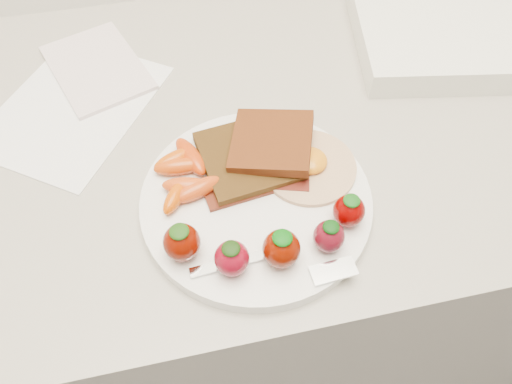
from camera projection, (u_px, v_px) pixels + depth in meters
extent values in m
cube|color=gray|center=(247.00, 268.00, 1.04)|extent=(2.00, 0.60, 0.90)
cylinder|color=white|center=(256.00, 201.00, 0.59)|extent=(0.27, 0.27, 0.02)
cube|color=black|center=(249.00, 157.00, 0.60)|extent=(0.12, 0.12, 0.01)
cube|color=black|center=(272.00, 142.00, 0.60)|extent=(0.12, 0.12, 0.02)
cylinder|color=beige|center=(309.00, 167.00, 0.60)|extent=(0.15, 0.15, 0.01)
ellipsoid|color=orange|center=(310.00, 161.00, 0.60)|extent=(0.05, 0.05, 0.02)
cube|color=#47150A|center=(251.00, 189.00, 0.58)|extent=(0.11, 0.04, 0.00)
cube|color=black|center=(263.00, 180.00, 0.59)|extent=(0.11, 0.06, 0.00)
cube|color=#361107|center=(255.00, 174.00, 0.59)|extent=(0.11, 0.07, 0.00)
ellipsoid|color=#BD400A|center=(179.00, 167.00, 0.59)|extent=(0.06, 0.02, 0.02)
ellipsoid|color=#C54411|center=(189.00, 186.00, 0.58)|extent=(0.07, 0.04, 0.02)
ellipsoid|color=#C44701|center=(176.00, 196.00, 0.57)|extent=(0.04, 0.05, 0.02)
ellipsoid|color=#B83306|center=(191.00, 156.00, 0.60)|extent=(0.04, 0.07, 0.02)
ellipsoid|color=#BD4605|center=(176.00, 159.00, 0.60)|extent=(0.06, 0.04, 0.02)
ellipsoid|color=#BE3F0F|center=(197.00, 189.00, 0.57)|extent=(0.07, 0.04, 0.02)
ellipsoid|color=#590A00|center=(182.00, 242.00, 0.52)|extent=(0.04, 0.04, 0.04)
ellipsoid|color=#19400C|center=(179.00, 231.00, 0.50)|extent=(0.02, 0.02, 0.01)
ellipsoid|color=maroon|center=(232.00, 258.00, 0.51)|extent=(0.04, 0.04, 0.04)
ellipsoid|color=black|center=(231.00, 249.00, 0.49)|extent=(0.02, 0.02, 0.01)
ellipsoid|color=#5C0D00|center=(281.00, 249.00, 0.51)|extent=(0.04, 0.04, 0.04)
ellipsoid|color=#074E09|center=(282.00, 238.00, 0.50)|extent=(0.02, 0.02, 0.01)
ellipsoid|color=#5A0A17|center=(329.00, 236.00, 0.53)|extent=(0.03, 0.03, 0.04)
ellipsoid|color=#083509|center=(331.00, 227.00, 0.51)|extent=(0.02, 0.02, 0.01)
ellipsoid|color=#600000|center=(349.00, 211.00, 0.54)|extent=(0.04, 0.04, 0.04)
ellipsoid|color=#104A0F|center=(352.00, 201.00, 0.53)|extent=(0.02, 0.02, 0.01)
cube|color=silver|center=(244.00, 260.00, 0.53)|extent=(0.12, 0.02, 0.00)
cube|color=white|center=(334.00, 271.00, 0.52)|extent=(0.05, 0.03, 0.00)
cube|color=white|center=(73.00, 107.00, 0.69)|extent=(0.29, 0.31, 0.00)
cube|color=silver|center=(97.00, 67.00, 0.73)|extent=(0.17, 0.20, 0.01)
cube|color=white|center=(450.00, 34.00, 0.75)|extent=(0.31, 0.27, 0.04)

